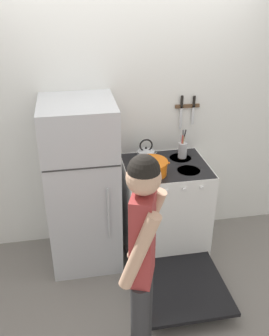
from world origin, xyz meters
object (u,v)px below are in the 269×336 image
(stove_range, at_px, (165,210))
(dutch_oven_pot, at_px, (151,167))
(utensil_jar, at_px, (183,149))
(person, at_px, (143,261))
(tea_kettle, at_px, (146,154))
(refrigerator, at_px, (82,186))

(stove_range, bearing_deg, dutch_oven_pot, -152.38)
(utensil_jar, bearing_deg, dutch_oven_pot, -144.03)
(utensil_jar, bearing_deg, person, -115.80)
(dutch_oven_pot, height_order, utensil_jar, utensil_jar)
(dutch_oven_pot, height_order, person, person)
(stove_range, distance_m, utensil_jar, 0.61)
(stove_range, distance_m, person, 1.38)
(stove_range, xyz_separation_m, person, (-0.47, -1.20, 0.49))
(tea_kettle, height_order, person, person)
(refrigerator, relative_size, dutch_oven_pot, 4.68)
(refrigerator, bearing_deg, person, -76.18)
(refrigerator, distance_m, stove_range, 0.85)
(refrigerator, bearing_deg, dutch_oven_pot, -12.19)
(person, bearing_deg, utensil_jar, -4.96)
(refrigerator, distance_m, utensil_jar, 1.01)
(person, bearing_deg, refrigerator, 34.65)
(tea_kettle, relative_size, person, 0.13)
(refrigerator, xyz_separation_m, dutch_oven_pot, (0.60, -0.13, 0.20))
(utensil_jar, height_order, person, person)
(person, bearing_deg, tea_kettle, 8.07)
(stove_range, height_order, dutch_oven_pot, dutch_oven_pot)
(stove_range, height_order, person, person)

